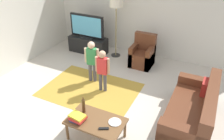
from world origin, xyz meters
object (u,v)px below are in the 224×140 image
child_center (102,68)px  bottle (84,106)px  tv_stand (88,45)px  plate (115,122)px  couch (194,113)px  coffee_table (96,122)px  tv (87,27)px  floor_lamp (116,5)px  child_near_tv (92,58)px  tv_remote (104,129)px  armchair (143,55)px  book_stack (78,118)px

child_center → bottle: bearing=-76.9°
tv_stand → bottle: bottle is taller
child_center → plate: 1.58m
child_center → plate: child_center is taller
couch → coffee_table: bearing=-143.5°
tv → coffee_table: (1.99, -3.00, -0.48)m
floor_lamp → child_center: 2.09m
child_near_tv → child_center: 0.50m
plate → tv_remote: bearing=-114.5°
tv → couch: size_ratio=0.61×
armchair → bottle: armchair is taller
coffee_table → bottle: size_ratio=3.02×
child_center → plate: bearing=-54.2°
floor_lamp → plate: bearing=-65.0°
couch → floor_lamp: floor_lamp is taller
child_center → plate: size_ratio=4.72×
coffee_table → book_stack: (-0.29, -0.13, 0.10)m
child_center → book_stack: child_center is taller
book_stack → plate: bearing=20.7°
tv → child_near_tv: (0.97, -1.37, -0.20)m
tv_stand → bottle: bearing=-59.9°
bottle → tv_remote: (0.52, -0.22, -0.13)m
child_center → tv_remote: 1.71m
child_near_tv → tv_remote: (1.25, -1.75, -0.22)m
child_near_tv → bottle: size_ratio=3.23×
plate → child_near_tv: bearing=131.3°
tv_remote → tv: bearing=97.9°
armchair → bottle: (-0.11, -2.88, 0.26)m
child_near_tv → child_center: size_ratio=1.03×
floor_lamp → plate: floor_lamp is taller
armchair → child_center: 1.70m
armchair → child_center: bearing=-104.2°
tv_remote → plate: plate is taller
tv → tv_remote: (2.21, -3.12, -0.42)m
tv → coffee_table: bearing=-56.4°
couch → tv_remote: (-1.28, -1.23, 0.14)m
tv → plate: tv is taller
tv_stand → child_center: child_center is taller
floor_lamp → book_stack: size_ratio=5.95×
floor_lamp → plate: (1.43, -3.08, -1.12)m
child_near_tv → coffee_table: size_ratio=1.07×
tv → child_center: size_ratio=1.06×
child_center → tv_remote: (0.82, -1.49, -0.19)m
child_near_tv → bottle: child_near_tv is taller
floor_lamp → bottle: 3.33m
bottle → floor_lamp: bearing=104.8°
coffee_table → child_center: bearing=113.5°
armchair → coffee_table: (0.19, -2.98, 0.07)m
tv_stand → child_center: bearing=-49.8°
armchair → bottle: size_ratio=2.71×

